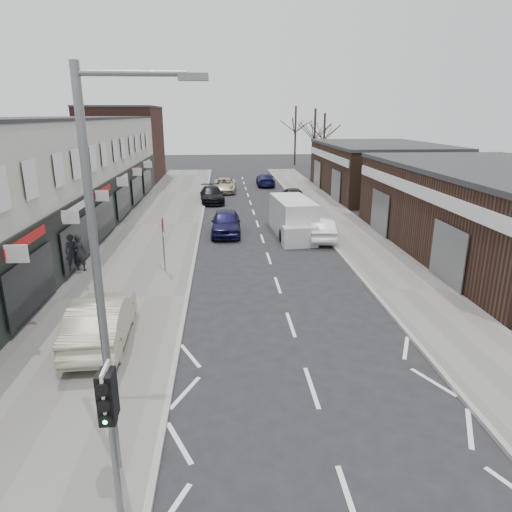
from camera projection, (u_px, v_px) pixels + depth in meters
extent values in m
plane|color=black|center=(327.00, 435.00, 10.82)|extent=(160.00, 160.00, 0.00)
cube|color=slate|center=(159.00, 225.00, 31.28)|extent=(5.50, 64.00, 0.12)
cube|color=slate|center=(339.00, 222.00, 32.15)|extent=(3.50, 64.00, 0.12)
cube|color=beige|center=(37.00, 179.00, 27.40)|extent=(8.00, 41.00, 7.10)
cube|color=#42231C|center=(123.00, 145.00, 51.55)|extent=(8.00, 10.00, 8.00)
cube|color=#352318|center=(502.00, 213.00, 24.35)|extent=(10.00, 18.00, 4.50)
cube|color=#352318|center=(379.00, 170.00, 43.40)|extent=(10.00, 16.00, 4.50)
cylinder|color=slate|center=(113.00, 446.00, 8.12)|extent=(0.12, 0.12, 3.00)
cube|color=silver|center=(108.00, 396.00, 7.81)|extent=(0.05, 0.55, 1.10)
cube|color=black|center=(106.00, 400.00, 7.70)|extent=(0.28, 0.22, 0.95)
sphere|color=#0CE533|center=(106.00, 419.00, 7.67)|extent=(0.18, 0.18, 0.18)
cube|color=black|center=(109.00, 392.00, 7.93)|extent=(0.26, 0.20, 0.90)
cylinder|color=slate|center=(99.00, 291.00, 8.50)|extent=(0.16, 0.16, 8.00)
cylinder|color=slate|center=(132.00, 73.00, 7.44)|extent=(1.80, 0.10, 0.10)
cube|color=slate|center=(193.00, 77.00, 7.52)|extent=(0.50, 0.22, 0.12)
cylinder|color=slate|center=(164.00, 246.00, 21.48)|extent=(0.07, 0.07, 2.50)
cube|color=white|center=(164.00, 233.00, 21.30)|extent=(0.04, 0.45, 0.25)
cube|color=silver|center=(293.00, 217.00, 28.71)|extent=(2.47, 5.12, 2.27)
cube|color=silver|center=(300.00, 237.00, 26.10)|extent=(2.07, 1.03, 1.19)
cylinder|color=black|center=(281.00, 235.00, 27.22)|extent=(0.24, 0.76, 0.76)
cylinder|color=black|center=(312.00, 235.00, 27.35)|extent=(0.24, 0.76, 0.76)
cylinder|color=black|center=(275.00, 222.00, 30.53)|extent=(0.24, 0.76, 0.76)
cylinder|color=black|center=(302.00, 222.00, 30.66)|extent=(0.24, 0.76, 0.76)
imported|color=#B4AE90|center=(101.00, 320.00, 14.81)|extent=(1.88, 4.77, 1.55)
imported|color=black|center=(80.00, 252.00, 21.61)|extent=(0.74, 0.57, 1.82)
imported|color=#14123A|center=(226.00, 222.00, 28.78)|extent=(1.92, 4.53, 1.53)
imported|color=black|center=(212.00, 195.00, 39.28)|extent=(2.31, 4.85, 1.36)
imported|color=beige|center=(224.00, 185.00, 44.54)|extent=(2.44, 4.91, 1.34)
imported|color=silver|center=(320.00, 229.00, 27.50)|extent=(1.82, 4.27, 1.37)
imported|color=black|center=(293.00, 196.00, 38.36)|extent=(1.77, 4.39, 1.49)
imported|color=#13163C|center=(265.00, 180.00, 48.50)|extent=(1.92, 4.56, 1.31)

